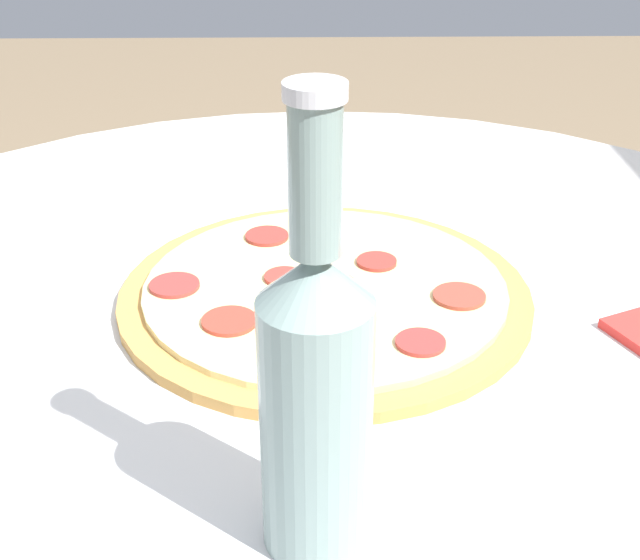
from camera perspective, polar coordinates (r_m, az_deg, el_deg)
The scene contains 3 objects.
table at distance 0.83m, azimuth 0.33°, elevation -11.27°, with size 1.09×1.09×0.71m.
pizza at distance 0.76m, azimuth -0.01°, elevation -0.81°, with size 0.35×0.35×0.02m.
beer_bottle at distance 0.47m, azimuth -0.27°, elevation -7.13°, with size 0.06×0.06×0.27m.
Camera 1 is at (0.63, -0.02, 1.09)m, focal length 50.00 mm.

